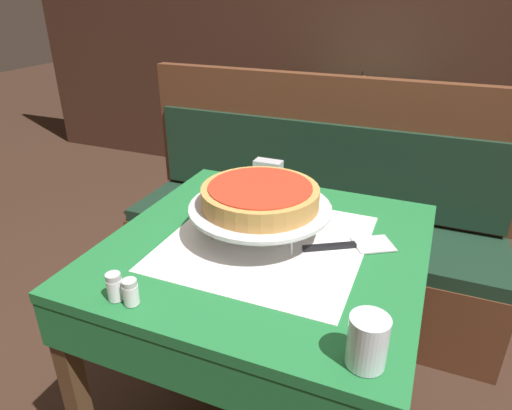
# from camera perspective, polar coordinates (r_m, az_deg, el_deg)

# --- Properties ---
(dining_table_front) EXTENTS (0.87, 0.87, 0.76)m
(dining_table_front) POSITION_cam_1_polar(r_m,az_deg,el_deg) (1.35, 1.19, -8.27)
(dining_table_front) COLOR #1E6B33
(dining_table_front) RESTS_ON ground_plane
(dining_table_rear) EXTENTS (0.76, 0.76, 0.77)m
(dining_table_rear) POSITION_cam_1_polar(r_m,az_deg,el_deg) (2.99, 12.52, 10.27)
(dining_table_rear) COLOR #1E6B33
(dining_table_rear) RESTS_ON ground_plane
(booth_bench) EXTENTS (1.72, 0.47, 1.06)m
(booth_bench) POSITION_cam_1_polar(r_m,az_deg,el_deg) (2.19, 6.58, -4.55)
(booth_bench) COLOR brown
(booth_bench) RESTS_ON ground_plane
(back_wall_panel) EXTENTS (6.00, 0.04, 2.40)m
(back_wall_panel) POSITION_cam_1_polar(r_m,az_deg,el_deg) (3.36, 16.73, 21.16)
(back_wall_panel) COLOR #3D2319
(back_wall_panel) RESTS_ON ground_plane
(pizza_pan_stand) EXTENTS (0.40, 0.40, 0.10)m
(pizza_pan_stand) POSITION_cam_1_polar(r_m,az_deg,el_deg) (1.29, 0.51, -0.47)
(pizza_pan_stand) COLOR #ADADB2
(pizza_pan_stand) RESTS_ON dining_table_front
(deep_dish_pizza) EXTENTS (0.33, 0.33, 0.06)m
(deep_dish_pizza) POSITION_cam_1_polar(r_m,az_deg,el_deg) (1.27, 0.52, 1.14)
(deep_dish_pizza) COLOR #C68E47
(deep_dish_pizza) RESTS_ON pizza_pan_stand
(pizza_server) EXTENTS (0.25, 0.18, 0.01)m
(pizza_server) POSITION_cam_1_polar(r_m,az_deg,el_deg) (1.30, 11.90, -4.96)
(pizza_server) COLOR #BCBCC1
(pizza_server) RESTS_ON dining_table_front
(water_glass_near) EXTENTS (0.08, 0.08, 0.11)m
(water_glass_near) POSITION_cam_1_polar(r_m,az_deg,el_deg) (0.92, 13.77, -16.22)
(water_glass_near) COLOR silver
(water_glass_near) RESTS_ON dining_table_front
(salt_shaker) EXTENTS (0.04, 0.04, 0.07)m
(salt_shaker) POSITION_cam_1_polar(r_m,az_deg,el_deg) (1.11, -17.26, -9.72)
(salt_shaker) COLOR silver
(salt_shaker) RESTS_ON dining_table_front
(pepper_shaker) EXTENTS (0.04, 0.04, 0.06)m
(pepper_shaker) POSITION_cam_1_polar(r_m,az_deg,el_deg) (1.09, -15.40, -10.45)
(pepper_shaker) COLOR silver
(pepper_shaker) RESTS_ON dining_table_front
(napkin_holder) EXTENTS (0.10, 0.05, 0.09)m
(napkin_holder) POSITION_cam_1_polar(r_m,az_deg,el_deg) (1.65, 1.53, 4.09)
(napkin_holder) COLOR #B2B2B7
(napkin_holder) RESTS_ON dining_table_front
(condiment_caddy) EXTENTS (0.13, 0.13, 0.18)m
(condiment_caddy) POSITION_cam_1_polar(r_m,az_deg,el_deg) (2.94, 12.93, 13.33)
(condiment_caddy) COLOR black
(condiment_caddy) RESTS_ON dining_table_rear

